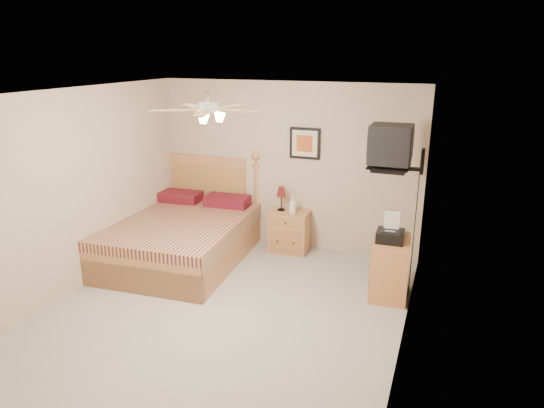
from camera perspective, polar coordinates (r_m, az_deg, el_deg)
The scene contains 17 objects.
floor at distance 5.82m, azimuth -5.63°, elevation -12.50°, with size 4.50×4.50×0.00m, color #9E988F.
ceiling at distance 5.06m, azimuth -6.49°, elevation 12.83°, with size 4.00×4.50×0.04m, color white.
wall_back at distance 7.31m, azimuth 1.85°, elevation 4.46°, with size 4.00×0.04×2.50m, color #BFA68D.
wall_front at distance 3.61m, azimuth -22.42°, elevation -11.27°, with size 4.00×0.04×2.50m, color #BFA68D.
wall_left at distance 6.43m, azimuth -22.21°, elevation 1.29°, with size 0.04×4.50×2.50m, color #BFA68D.
wall_right at distance 4.80m, azimuth 15.92°, elevation -3.36°, with size 0.04×4.50×2.50m, color #BFA68D.
bed at distance 6.98m, azimuth -10.96°, elevation -0.93°, with size 1.72×2.26×1.46m, color #AC7245, non-canonical shape.
nightstand at distance 7.33m, azimuth 2.07°, elevation -3.24°, with size 0.56×0.42×0.61m, color #BC7643.
table_lamp at distance 7.26m, azimuth 1.10°, elevation 0.64°, with size 0.20×0.20×0.36m, color #5A1310, non-canonical shape.
lotion_bottle at distance 7.13m, azimuth 2.45°, elevation -0.17°, with size 0.10×0.10×0.25m, color white.
framed_picture at distance 7.14m, azimuth 3.89°, elevation 7.14°, with size 0.46×0.04×0.46m, color black.
dresser at distance 6.16m, azimuth 13.69°, elevation -7.30°, with size 0.44×0.63×0.74m, color #C07847.
fax_machine at distance 5.91m, azimuth 13.81°, elevation -2.74°, with size 0.32×0.34×0.34m, color black, non-canonical shape.
magazine_lower at distance 6.20m, azimuth 13.78°, elevation -3.31°, with size 0.19×0.26×0.02m, color #B2A28C.
magazine_upper at distance 6.22m, azimuth 13.88°, elevation -3.03°, with size 0.17×0.24×0.02m, color gray.
wall_tv at distance 5.96m, azimuth 15.19°, elevation 6.34°, with size 0.56×0.46×0.58m, color black, non-canonical shape.
ceiling_fan at distance 4.90m, azimuth -7.51°, elevation 10.99°, with size 1.14×1.14×0.28m, color white, non-canonical shape.
Camera 1 is at (2.29, -4.49, 2.91)m, focal length 32.00 mm.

